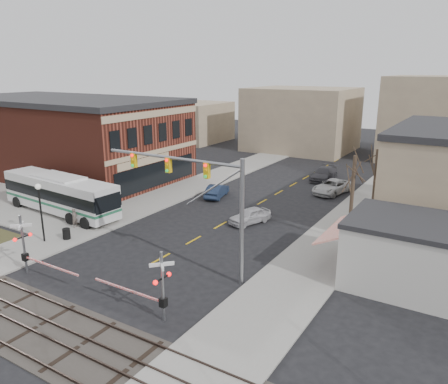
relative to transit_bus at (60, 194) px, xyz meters
The scene contains 23 objects.
ground 15.24m from the transit_bus, 19.13° to the right, with size 160.00×160.00×0.00m, color black.
sidewalk_west 15.90m from the transit_bus, 72.37° to the left, with size 5.00×60.00×0.12m, color gray.
sidewalk_east 28.20m from the transit_bus, 32.32° to the left, with size 5.00×60.00×0.12m, color gray.
plaza_west 7.94m from the transit_bus, behind, with size 20.00×10.00×0.11m, color gray.
ballast_strip 19.37m from the transit_bus, 42.21° to the right, with size 160.00×5.00×0.06m, color #332D28.
rail_tracks 19.37m from the transit_bus, 42.21° to the right, with size 160.00×3.91×0.14m.
brick_building 17.08m from the transit_bus, 138.99° to the left, with size 30.40×15.40×9.60m.
awning_shop 30.32m from the transit_bus, ahead, with size 9.74×6.20×4.30m.
tree_east_a 25.81m from the transit_bus, 15.87° to the left, with size 0.28×0.28×6.75m.
tree_east_b 28.30m from the transit_bus, 27.48° to the left, with size 0.28×0.28×6.30m.
tree_east_c 32.94m from the transit_bus, 39.78° to the left, with size 0.28×0.28×7.20m.
transit_bus is the anchor object (origin of this frame).
traffic_signal_mast 18.75m from the transit_bus, 10.05° to the right, with size 10.69×0.30×8.00m.
rr_crossing_west 12.60m from the transit_bus, 47.47° to the right, with size 5.60×1.36×4.00m.
rr_crossing_east 21.12m from the transit_bus, 25.35° to the right, with size 5.60×1.36×4.00m.
street_lamp 7.29m from the transit_bus, 48.98° to the right, with size 0.44×0.44×4.61m.
trash_bin 7.23m from the transit_bus, 35.72° to the right, with size 0.60×0.60×0.85m, color black.
car_a 17.62m from the transit_bus, 23.05° to the left, with size 1.61×4.00×1.36m, color #B5B4B9.
car_b 15.39m from the transit_bus, 51.97° to the left, with size 1.47×4.22×1.39m, color #18243C.
car_c 27.66m from the transit_bus, 45.75° to the left, with size 2.46×5.33×1.48m, color #BBBBBB.
car_d 30.00m from the transit_bus, 56.49° to the left, with size 2.17×5.33×1.55m, color #3E3E43.
pedestrian_near 4.79m from the transit_bus, 25.24° to the right, with size 0.60×0.39×1.64m, color #5A4F48.
pedestrian_far 5.24m from the transit_bus, 29.89° to the left, with size 0.74×0.58×1.53m, color #2B2E4C.
Camera 1 is at (18.78, -20.01, 13.07)m, focal length 35.00 mm.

